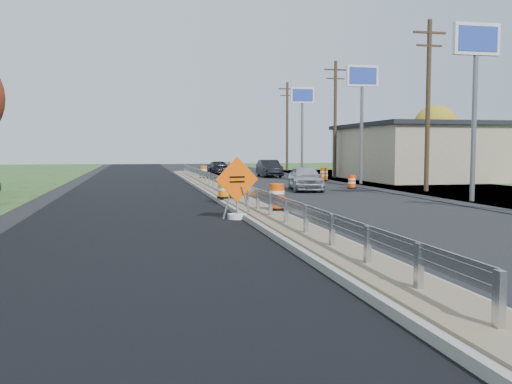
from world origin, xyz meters
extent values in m
plane|color=black|center=(0.00, 0.00, 0.00)|extent=(140.00, 140.00, 0.00)
cube|color=black|center=(-4.40, 10.00, 0.01)|extent=(7.20, 120.00, 0.01)
cube|color=gray|center=(0.00, 8.00, 0.09)|extent=(1.60, 55.00, 0.18)
cube|color=brown|center=(0.00, 8.00, 0.20)|extent=(1.25, 55.00, 0.05)
cube|color=silver|center=(0.00, -14.00, 0.58)|extent=(0.10, 0.15, 0.70)
cube|color=silver|center=(0.00, -12.00, 0.58)|extent=(0.10, 0.15, 0.70)
cube|color=silver|center=(0.00, -10.00, 0.58)|extent=(0.10, 0.15, 0.70)
cube|color=silver|center=(0.00, -8.00, 0.58)|extent=(0.10, 0.15, 0.70)
cube|color=silver|center=(0.00, -6.00, 0.58)|extent=(0.10, 0.15, 0.70)
cube|color=silver|center=(0.00, -4.00, 0.58)|extent=(0.10, 0.15, 0.70)
cube|color=silver|center=(0.00, -2.00, 0.58)|extent=(0.10, 0.15, 0.70)
cube|color=silver|center=(0.00, 0.00, 0.58)|extent=(0.10, 0.15, 0.70)
cube|color=silver|center=(0.00, 2.00, 0.58)|extent=(0.10, 0.15, 0.70)
cube|color=silver|center=(0.00, 4.00, 0.58)|extent=(0.10, 0.15, 0.70)
cube|color=silver|center=(0.00, 6.00, 0.58)|extent=(0.10, 0.15, 0.70)
cube|color=silver|center=(0.00, 8.00, 0.58)|extent=(0.10, 0.15, 0.70)
cube|color=silver|center=(0.00, 10.00, 0.58)|extent=(0.10, 0.15, 0.70)
cube|color=silver|center=(0.00, 12.00, 0.58)|extent=(0.10, 0.15, 0.70)
cube|color=silver|center=(0.00, 14.00, 0.58)|extent=(0.10, 0.15, 0.70)
cube|color=silver|center=(0.00, 16.00, 0.58)|extent=(0.10, 0.15, 0.70)
cube|color=silver|center=(0.00, 18.00, 0.58)|extent=(0.10, 0.15, 0.70)
cube|color=silver|center=(0.00, 20.00, 0.58)|extent=(0.10, 0.15, 0.70)
cube|color=silver|center=(0.00, 22.00, 0.58)|extent=(0.10, 0.15, 0.70)
cube|color=silver|center=(0.00, 24.00, 0.58)|extent=(0.10, 0.15, 0.70)
cube|color=silver|center=(0.00, 26.00, 0.58)|extent=(0.10, 0.15, 0.70)
cube|color=silver|center=(0.00, 28.00, 0.58)|extent=(0.10, 0.15, 0.70)
cube|color=silver|center=(0.00, 30.00, 0.58)|extent=(0.10, 0.15, 0.70)
cube|color=silver|center=(0.00, 32.00, 0.58)|extent=(0.10, 0.15, 0.70)
cube|color=silver|center=(0.00, 9.00, 0.78)|extent=(0.04, 46.00, 0.34)
cube|color=silver|center=(0.00, 9.00, 0.70)|extent=(0.06, 46.00, 0.03)
cube|color=silver|center=(0.00, 9.00, 0.86)|extent=(0.06, 46.00, 0.03)
cube|color=tan|center=(21.00, 20.00, 2.00)|extent=(18.00, 12.00, 4.00)
cube|color=black|center=(21.00, 20.00, 4.12)|extent=(18.50, 12.50, 0.30)
cube|color=black|center=(12.05, 20.00, 1.60)|extent=(0.08, 7.20, 2.20)
cylinder|color=slate|center=(10.50, 3.00, 3.40)|extent=(0.22, 0.22, 6.80)
cube|color=white|center=(10.50, 3.00, 7.20)|extent=(2.20, 0.25, 1.40)
cube|color=#263FB2|center=(10.50, 3.00, 7.20)|extent=(1.90, 0.30, 1.10)
cylinder|color=slate|center=(10.50, 16.00, 3.40)|extent=(0.22, 0.22, 6.80)
cube|color=white|center=(10.50, 16.00, 7.20)|extent=(2.20, 0.25, 1.40)
cube|color=#263FB2|center=(10.50, 16.00, 7.20)|extent=(1.90, 0.30, 1.10)
cylinder|color=slate|center=(10.50, 30.00, 3.40)|extent=(0.22, 0.22, 6.80)
cube|color=white|center=(10.50, 30.00, 7.20)|extent=(2.20, 0.25, 1.40)
cube|color=#263FB2|center=(10.50, 30.00, 7.20)|extent=(1.90, 0.30, 1.10)
cylinder|color=#473523|center=(11.50, 9.00, 4.70)|extent=(0.26, 0.26, 9.40)
cube|color=#473523|center=(11.50, 9.00, 8.70)|extent=(1.90, 0.12, 0.12)
cube|color=#473523|center=(11.50, 9.00, 8.00)|extent=(1.50, 0.10, 0.10)
cylinder|color=#473523|center=(11.50, 24.00, 4.70)|extent=(0.26, 0.26, 9.40)
cube|color=#473523|center=(11.50, 24.00, 8.70)|extent=(1.90, 0.12, 0.12)
cube|color=#473523|center=(11.50, 24.00, 8.00)|extent=(1.50, 0.10, 0.10)
cylinder|color=#473523|center=(11.50, 39.00, 4.70)|extent=(0.26, 0.26, 9.40)
cube|color=#473523|center=(11.50, 39.00, 8.70)|extent=(1.90, 0.12, 0.12)
cube|color=#473523|center=(11.50, 39.00, 8.00)|extent=(1.50, 0.10, 0.10)
cylinder|color=#473523|center=(26.00, 34.00, 1.54)|extent=(0.36, 0.36, 3.08)
sphere|color=gold|center=(26.00, 34.00, 4.55)|extent=(4.62, 4.62, 4.62)
cylinder|color=white|center=(-0.95, -1.13, 0.09)|extent=(0.64, 0.64, 0.18)
cube|color=slate|center=(-1.27, -1.13, 0.57)|extent=(0.38, 0.12, 1.11)
cube|color=slate|center=(-0.63, -1.13, 0.57)|extent=(0.38, 0.12, 1.11)
cube|color=slate|center=(-0.95, -1.07, 0.57)|extent=(0.10, 0.29, 1.13)
cube|color=#EE5204|center=(-0.95, -1.13, 1.35)|extent=(1.51, 0.36, 1.54)
cube|color=black|center=(-0.95, -1.15, 1.43)|extent=(0.54, 0.13, 0.06)
cube|color=black|center=(-0.95, -1.15, 1.27)|extent=(0.54, 0.13, 0.06)
cylinder|color=black|center=(0.55, -0.66, 0.27)|extent=(0.63, 0.63, 0.08)
cylinder|color=#DA4809|center=(0.55, -0.66, 0.72)|extent=(0.51, 0.51, 0.89)
cylinder|color=white|center=(0.55, -0.66, 0.86)|extent=(0.52, 0.52, 0.12)
cylinder|color=white|center=(0.55, -0.66, 0.63)|extent=(0.52, 0.52, 0.12)
cylinder|color=black|center=(-0.55, 4.42, 0.27)|extent=(0.63, 0.63, 0.08)
cylinder|color=orange|center=(-0.55, 4.42, 0.71)|extent=(0.50, 0.50, 0.88)
cylinder|color=white|center=(-0.55, 4.42, 0.86)|extent=(0.52, 0.52, 0.12)
cylinder|color=white|center=(-0.55, 4.42, 0.63)|extent=(0.52, 0.52, 0.12)
cylinder|color=black|center=(0.55, 21.62, 0.27)|extent=(0.60, 0.60, 0.08)
cylinder|color=orange|center=(0.55, 21.62, 0.69)|extent=(0.48, 0.48, 0.84)
cylinder|color=white|center=(0.55, 21.62, 0.83)|extent=(0.50, 0.50, 0.11)
cylinder|color=white|center=(0.55, 21.62, 0.61)|extent=(0.50, 0.50, 0.11)
cylinder|color=black|center=(8.34, 12.12, 0.04)|extent=(0.56, 0.56, 0.07)
cylinder|color=#FF430A|center=(8.34, 12.12, 0.43)|extent=(0.44, 0.44, 0.78)
cylinder|color=white|center=(8.34, 12.12, 0.56)|extent=(0.46, 0.46, 0.10)
cylinder|color=white|center=(8.34, 12.12, 0.35)|extent=(0.46, 0.46, 0.10)
cylinder|color=black|center=(9.20, 19.87, 0.05)|extent=(0.68, 0.68, 0.09)
cylinder|color=#FF630A|center=(9.20, 19.87, 0.52)|extent=(0.54, 0.54, 0.95)
cylinder|color=white|center=(9.20, 19.87, 0.68)|extent=(0.56, 0.56, 0.12)
cylinder|color=white|center=(9.20, 19.87, 0.43)|extent=(0.56, 0.56, 0.12)
cylinder|color=black|center=(7.00, 28.21, 0.04)|extent=(0.63, 0.63, 0.08)
cylinder|color=orange|center=(7.00, 28.21, 0.48)|extent=(0.50, 0.50, 0.88)
cylinder|color=white|center=(7.00, 28.21, 0.63)|extent=(0.52, 0.52, 0.11)
cylinder|color=white|center=(7.00, 28.21, 0.40)|extent=(0.52, 0.52, 0.11)
imported|color=silver|center=(5.12, 11.08, 0.72)|extent=(2.27, 4.42, 1.44)
imported|color=black|center=(6.69, 26.78, 0.72)|extent=(1.58, 4.38, 1.44)
imported|color=black|center=(2.95, 31.78, 0.61)|extent=(1.97, 4.33, 1.23)
camera|label=1|loc=(-4.25, -20.00, 2.39)|focal=40.00mm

